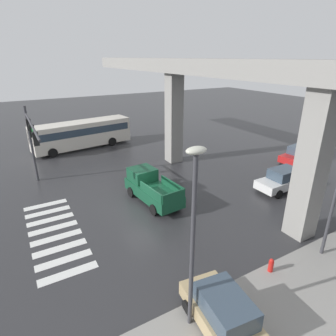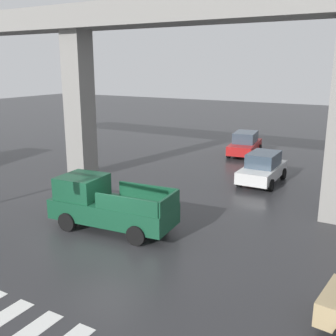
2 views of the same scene
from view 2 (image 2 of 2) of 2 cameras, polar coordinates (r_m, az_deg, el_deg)
The scene contains 5 objects.
ground_plane at distance 15.59m, azimuth -8.63°, elevation -10.33°, with size 120.00×120.00×0.00m, color #2D2D30.
elevated_overpass at distance 19.94m, azimuth 3.27°, elevation 19.12°, with size 48.60×2.29×9.56m.
pickup_truck at distance 16.52m, azimuth -8.73°, elevation -5.19°, with size 5.25×2.43×2.08m.
sedan_white at distance 23.29m, azimuth 13.29°, elevation 0.03°, with size 2.00×4.32×1.72m.
sedan_red at distance 30.14m, azimuth 10.86°, elevation 3.39°, with size 2.39×4.50×1.72m.
Camera 2 is at (8.98, -10.97, 6.48)m, focal length 42.98 mm.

